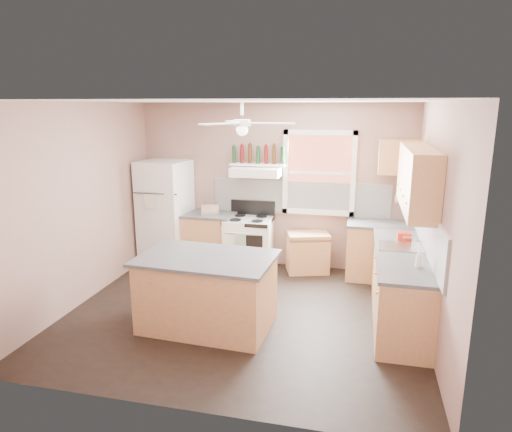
% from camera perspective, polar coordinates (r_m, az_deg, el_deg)
% --- Properties ---
extents(floor, '(4.50, 4.50, 0.00)m').
position_cam_1_polar(floor, '(6.11, -1.58, -12.09)').
color(floor, black).
rests_on(floor, ground).
extents(ceiling, '(4.50, 4.50, 0.00)m').
position_cam_1_polar(ceiling, '(5.50, -1.77, 14.16)').
color(ceiling, white).
rests_on(ceiling, ground).
extents(wall_back, '(4.50, 0.05, 2.70)m').
position_cam_1_polar(wall_back, '(7.59, 2.21, 3.78)').
color(wall_back, '#8C695C').
rests_on(wall_back, ground).
extents(wall_right, '(0.05, 4.00, 2.70)m').
position_cam_1_polar(wall_right, '(5.54, 21.72, -0.91)').
color(wall_right, '#8C695C').
rests_on(wall_right, ground).
extents(wall_left, '(0.05, 4.00, 2.70)m').
position_cam_1_polar(wall_left, '(6.59, -21.18, 1.34)').
color(wall_left, '#8C695C').
rests_on(wall_left, ground).
extents(backsplash_back, '(2.90, 0.03, 0.55)m').
position_cam_1_polar(backsplash_back, '(7.51, 5.51, 2.26)').
color(backsplash_back, white).
rests_on(backsplash_back, wall_back).
extents(backsplash_right, '(0.03, 2.60, 0.55)m').
position_cam_1_polar(backsplash_right, '(5.87, 20.77, -1.82)').
color(backsplash_right, white).
rests_on(backsplash_right, wall_right).
extents(window_view, '(1.00, 0.02, 1.20)m').
position_cam_1_polar(window_view, '(7.40, 7.90, 5.37)').
color(window_view, brown).
rests_on(window_view, wall_back).
extents(window_frame, '(1.16, 0.07, 1.36)m').
position_cam_1_polar(window_frame, '(7.38, 7.88, 5.34)').
color(window_frame, white).
rests_on(window_frame, wall_back).
extents(refrigerator, '(0.82, 0.80, 1.76)m').
position_cam_1_polar(refrigerator, '(7.87, -11.21, 0.40)').
color(refrigerator, white).
rests_on(refrigerator, floor).
extents(base_cabinet_left, '(0.90, 0.60, 0.86)m').
position_cam_1_polar(base_cabinet_left, '(7.76, -6.03, -3.04)').
color(base_cabinet_left, '#AB7347').
rests_on(base_cabinet_left, floor).
extents(counter_left, '(0.92, 0.62, 0.04)m').
position_cam_1_polar(counter_left, '(7.65, -6.11, 0.19)').
color(counter_left, '#434346').
rests_on(counter_left, base_cabinet_left).
extents(toaster, '(0.31, 0.23, 0.18)m').
position_cam_1_polar(toaster, '(7.54, -5.75, 0.87)').
color(toaster, silver).
rests_on(toaster, counter_left).
extents(stove, '(0.79, 0.68, 0.86)m').
position_cam_1_polar(stove, '(7.52, -0.92, -3.52)').
color(stove, white).
rests_on(stove, floor).
extents(range_hood, '(0.78, 0.50, 0.14)m').
position_cam_1_polar(range_hood, '(7.33, 0.04, 5.57)').
color(range_hood, white).
rests_on(range_hood, wall_back).
extents(bottle_shelf, '(0.90, 0.26, 0.03)m').
position_cam_1_polar(bottle_shelf, '(7.43, 0.25, 6.46)').
color(bottle_shelf, white).
rests_on(bottle_shelf, range_hood).
extents(cart, '(0.75, 0.61, 0.65)m').
position_cam_1_polar(cart, '(7.48, 6.48, -4.54)').
color(cart, '#AB7347').
rests_on(cart, floor).
extents(base_cabinet_corner, '(1.00, 0.60, 0.86)m').
position_cam_1_polar(base_cabinet_corner, '(7.37, 15.17, -4.38)').
color(base_cabinet_corner, '#AB7347').
rests_on(base_cabinet_corner, floor).
extents(base_cabinet_right, '(0.60, 2.20, 0.86)m').
position_cam_1_polar(base_cabinet_right, '(6.07, 17.48, -8.49)').
color(base_cabinet_right, '#AB7347').
rests_on(base_cabinet_right, floor).
extents(counter_corner, '(1.02, 0.62, 0.04)m').
position_cam_1_polar(counter_corner, '(7.25, 15.39, -0.99)').
color(counter_corner, '#434346').
rests_on(counter_corner, base_cabinet_corner).
extents(counter_right, '(0.62, 2.22, 0.04)m').
position_cam_1_polar(counter_right, '(5.92, 17.69, -4.44)').
color(counter_right, '#434346').
rests_on(counter_right, base_cabinet_right).
extents(sink, '(0.55, 0.45, 0.03)m').
position_cam_1_polar(sink, '(6.10, 17.57, -3.73)').
color(sink, silver).
rests_on(sink, counter_right).
extents(faucet, '(0.03, 0.03, 0.14)m').
position_cam_1_polar(faucet, '(6.10, 19.12, -3.13)').
color(faucet, silver).
rests_on(faucet, sink).
extents(upper_cabinet_right, '(0.33, 1.80, 0.76)m').
position_cam_1_polar(upper_cabinet_right, '(5.92, 19.53, 4.41)').
color(upper_cabinet_right, '#AB7347').
rests_on(upper_cabinet_right, wall_right).
extents(upper_cabinet_corner, '(0.60, 0.33, 0.52)m').
position_cam_1_polar(upper_cabinet_corner, '(7.21, 17.47, 7.06)').
color(upper_cabinet_corner, '#AB7347').
rests_on(upper_cabinet_corner, wall_back).
extents(paper_towel, '(0.26, 0.12, 0.12)m').
position_cam_1_polar(paper_towel, '(7.34, 18.03, 1.98)').
color(paper_towel, white).
rests_on(paper_towel, wall_back).
extents(island, '(1.57, 1.04, 0.86)m').
position_cam_1_polar(island, '(5.65, -6.10, -9.57)').
color(island, '#AB7347').
rests_on(island, floor).
extents(island_top, '(1.66, 1.14, 0.04)m').
position_cam_1_polar(island_top, '(5.49, -6.22, -5.25)').
color(island_top, '#434346').
rests_on(island_top, island).
extents(ceiling_fan_hub, '(0.20, 0.20, 0.08)m').
position_cam_1_polar(ceiling_fan_hub, '(5.50, -1.75, 11.55)').
color(ceiling_fan_hub, white).
rests_on(ceiling_fan_hub, ceiling).
extents(soap_bottle, '(0.12, 0.12, 0.21)m').
position_cam_1_polar(soap_bottle, '(5.38, 19.76, -5.00)').
color(soap_bottle, silver).
rests_on(soap_bottle, counter_right).
extents(red_caddy, '(0.18, 0.12, 0.10)m').
position_cam_1_polar(red_caddy, '(6.41, 18.05, -2.42)').
color(red_caddy, red).
rests_on(red_caddy, counter_right).
extents(wine_bottles, '(0.86, 0.06, 0.31)m').
position_cam_1_polar(wine_bottles, '(7.41, 0.27, 7.68)').
color(wine_bottles, '#143819').
rests_on(wine_bottles, bottle_shelf).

